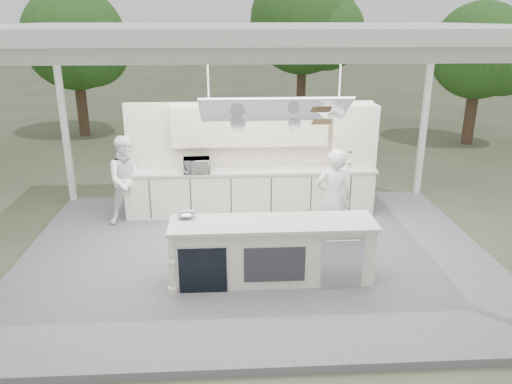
{
  "coord_description": "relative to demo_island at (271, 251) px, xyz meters",
  "views": [
    {
      "loc": [
        -0.46,
        -7.76,
        3.96
      ],
      "look_at": [
        0.03,
        0.4,
        1.09
      ],
      "focal_mm": 35.0,
      "sensor_mm": 36.0,
      "label": 1
    }
  ],
  "objects": [
    {
      "name": "stage_deck",
      "position": [
        -0.18,
        0.91,
        -0.54
      ],
      "size": [
        8.0,
        6.0,
        0.12
      ],
      "primitive_type": "cube",
      "color": "slate",
      "rests_on": "ground"
    },
    {
      "name": "sous_chef",
      "position": [
        -2.56,
        2.46,
        0.39
      ],
      "size": [
        1.03,
        0.92,
        1.74
      ],
      "primitive_type": "imported",
      "rotation": [
        0.0,
        0.0,
        0.37
      ],
      "color": "white",
      "rests_on": "stage_deck"
    },
    {
      "name": "bowl_small",
      "position": [
        -1.28,
        0.26,
        0.51
      ],
      "size": [
        0.23,
        0.23,
        0.07
      ],
      "primitive_type": "imported",
      "rotation": [
        0.0,
        0.0,
        0.05
      ],
      "color": "silver",
      "rests_on": "demo_island"
    },
    {
      "name": "ground",
      "position": [
        -0.18,
        0.91,
        -0.6
      ],
      "size": [
        90.0,
        90.0,
        0.0
      ],
      "primitive_type": "plane",
      "color": "#4F583C",
      "rests_on": "ground"
    },
    {
      "name": "demo_island",
      "position": [
        0.0,
        0.0,
        0.0
      ],
      "size": [
        3.1,
        0.79,
        0.95
      ],
      "color": "#F0E1CB",
      "rests_on": "stage_deck"
    },
    {
      "name": "bowl_large",
      "position": [
        -1.28,
        0.26,
        0.51
      ],
      "size": [
        0.29,
        0.29,
        0.07
      ],
      "primitive_type": "imported",
      "rotation": [
        0.0,
        0.0,
        0.02
      ],
      "color": "#B3B6BA",
      "rests_on": "demo_island"
    },
    {
      "name": "tree_cluster",
      "position": [
        -0.34,
        10.68,
        2.69
      ],
      "size": [
        19.55,
        9.4,
        5.85
      ],
      "color": "#472E23",
      "rests_on": "ground"
    },
    {
      "name": "back_counter",
      "position": [
        -0.18,
        2.81,
        0.0
      ],
      "size": [
        5.08,
        0.72,
        0.95
      ],
      "color": "#F0E1CB",
      "rests_on": "stage_deck"
    },
    {
      "name": "head_chef",
      "position": [
        1.18,
        1.14,
        0.41
      ],
      "size": [
        0.65,
        0.43,
        1.76
      ],
      "primitive_type": "imported",
      "rotation": [
        0.0,
        0.0,
        3.16
      ],
      "color": "white",
      "rests_on": "stage_deck"
    },
    {
      "name": "back_wall_unit",
      "position": [
        0.27,
        3.03,
        0.98
      ],
      "size": [
        5.05,
        0.48,
        2.25
      ],
      "color": "#F0E1CB",
      "rests_on": "stage_deck"
    },
    {
      "name": "toaster_oven",
      "position": [
        -1.24,
        2.61,
        0.62
      ],
      "size": [
        0.54,
        0.38,
        0.29
      ],
      "primitive_type": "imported",
      "rotation": [
        0.0,
        0.0,
        0.05
      ],
      "color": "silver",
      "rests_on": "back_counter"
    },
    {
      "name": "tent",
      "position": [
        -0.18,
        0.9,
        3.11
      ],
      "size": [
        8.2,
        6.2,
        3.86
      ],
      "color": "white",
      "rests_on": "ground"
    }
  ]
}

